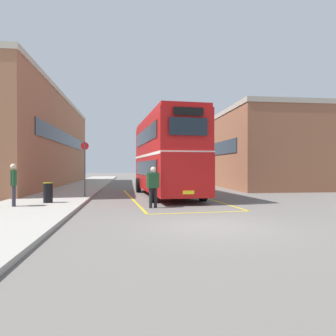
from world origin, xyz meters
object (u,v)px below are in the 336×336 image
(single_deck_bus, at_px, (184,168))
(litter_bin, at_px, (48,192))
(pedestrian_boarding, at_px, (153,184))
(bus_stop_sign, at_px, (85,164))
(double_decker_bus, at_px, (166,155))
(pedestrian_waiting_near, at_px, (14,181))

(single_deck_bus, relative_size, litter_bin, 10.71)
(pedestrian_boarding, relative_size, bus_stop_sign, 0.59)
(double_decker_bus, height_order, pedestrian_boarding, double_decker_bus)
(single_deck_bus, height_order, pedestrian_waiting_near, single_deck_bus)
(pedestrian_boarding, distance_m, litter_bin, 4.93)
(pedestrian_waiting_near, bearing_deg, single_deck_bus, 62.80)
(litter_bin, bearing_deg, single_deck_bus, 63.88)
(single_deck_bus, height_order, bus_stop_sign, bus_stop_sign)
(double_decker_bus, xyz_separation_m, pedestrian_waiting_near, (-6.99, -5.20, -1.34))
(single_deck_bus, xyz_separation_m, pedestrian_waiting_near, (-10.86, -21.14, -0.46))
(double_decker_bus, height_order, litter_bin, double_decker_bus)
(pedestrian_boarding, xyz_separation_m, litter_bin, (-4.72, 1.36, -0.44))
(double_decker_bus, xyz_separation_m, bus_stop_sign, (-4.68, -0.90, -0.58))
(pedestrian_waiting_near, xyz_separation_m, bus_stop_sign, (2.31, 4.30, 0.76))
(pedestrian_waiting_near, bearing_deg, bus_stop_sign, 61.74)
(double_decker_bus, bearing_deg, pedestrian_waiting_near, -143.39)
(double_decker_bus, height_order, single_deck_bus, double_decker_bus)
(double_decker_bus, height_order, bus_stop_sign, double_decker_bus)
(pedestrian_waiting_near, relative_size, litter_bin, 1.91)
(litter_bin, distance_m, bus_stop_sign, 3.59)
(single_deck_bus, height_order, pedestrian_boarding, single_deck_bus)
(litter_bin, height_order, bus_stop_sign, bus_stop_sign)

